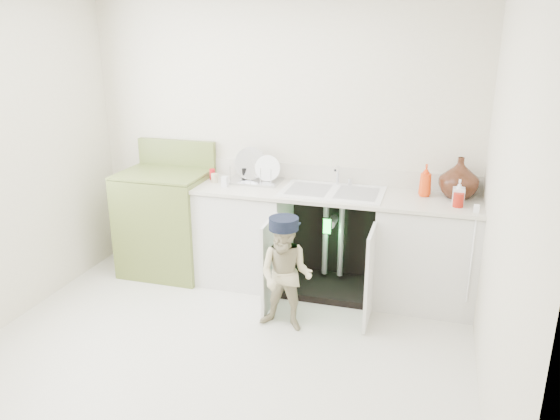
# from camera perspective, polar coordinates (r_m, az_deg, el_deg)

# --- Properties ---
(ground) EXTENTS (3.50, 3.50, 0.00)m
(ground) POSITION_cam_1_polar(r_m,az_deg,el_deg) (4.06, -6.21, -14.56)
(ground) COLOR beige
(ground) RESTS_ON ground
(room_shell) EXTENTS (6.00, 5.50, 1.26)m
(room_shell) POSITION_cam_1_polar(r_m,az_deg,el_deg) (3.54, -6.91, 2.69)
(room_shell) COLOR beige
(room_shell) RESTS_ON ground
(counter_run) EXTENTS (2.44, 1.02, 1.23)m
(counter_run) POSITION_cam_1_polar(r_m,az_deg,el_deg) (4.73, 5.76, -3.05)
(counter_run) COLOR silver
(counter_run) RESTS_ON ground
(avocado_stove) EXTENTS (0.78, 0.65, 1.21)m
(avocado_stove) POSITION_cam_1_polar(r_m,az_deg,el_deg) (5.20, -11.73, -1.09)
(avocado_stove) COLOR olive
(avocado_stove) RESTS_ON ground
(repair_worker) EXTENTS (0.49, 0.58, 0.89)m
(repair_worker) POSITION_cam_1_polar(r_m,az_deg,el_deg) (4.12, 0.62, -6.69)
(repair_worker) COLOR #C9B990
(repair_worker) RESTS_ON ground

